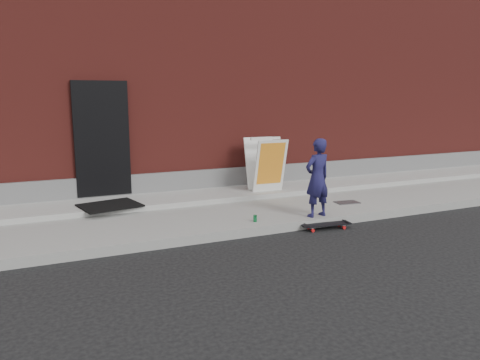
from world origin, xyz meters
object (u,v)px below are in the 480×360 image
skateboard (326,225)px  soda_can (255,218)px  pizza_sign (266,164)px  child (317,178)px

skateboard → soda_can: (-1.13, 0.44, 0.13)m
skateboard → pizza_sign: bearing=89.3°
child → soda_can: child is taller
pizza_sign → soda_can: size_ratio=9.88×
child → soda_can: 1.31m
skateboard → soda_can: bearing=158.6°
child → pizza_sign: child is taller
pizza_sign → soda_can: (-1.16, -1.86, -0.61)m
child → skateboard: 0.82m
pizza_sign → skateboard: bearing=-90.7°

